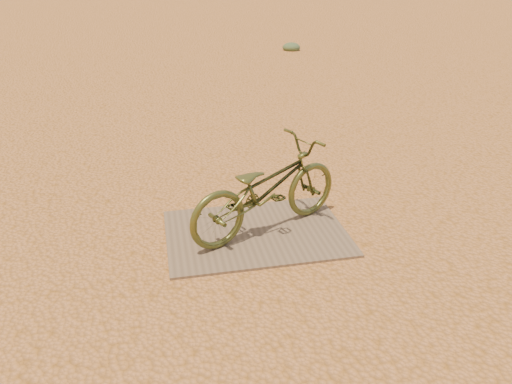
{
  "coord_description": "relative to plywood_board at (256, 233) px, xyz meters",
  "views": [
    {
      "loc": [
        -0.68,
        -3.65,
        2.16
      ],
      "look_at": [
        0.09,
        0.02,
        0.4
      ],
      "focal_mm": 35.0,
      "sensor_mm": 36.0,
      "label": 1
    }
  ],
  "objects": [
    {
      "name": "ground",
      "position": [
        -0.09,
        -0.02,
        -0.01
      ],
      "size": [
        120.0,
        120.0,
        0.0
      ],
      "primitive_type": "plane",
      "color": "#C98250",
      "rests_on": "ground"
    },
    {
      "name": "plywood_board",
      "position": [
        0.0,
        0.0,
        0.0
      ],
      "size": [
        1.54,
        1.1,
        0.02
      ],
      "primitive_type": "cube",
      "color": "brown",
      "rests_on": "ground"
    },
    {
      "name": "bicycle",
      "position": [
        0.09,
        0.02,
        0.4
      ],
      "size": [
        1.57,
        1.09,
        0.78
      ],
      "primitive_type": "imported",
      "rotation": [
        0.0,
        0.0,
        2.0
      ],
      "color": "#4A5223",
      "rests_on": "plywood_board"
    },
    {
      "name": "kale_b",
      "position": [
        2.87,
        9.21,
        -0.01
      ],
      "size": [
        0.46,
        0.46,
        0.25
      ],
      "primitive_type": "ellipsoid",
      "color": "#4D6546",
      "rests_on": "ground"
    }
  ]
}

